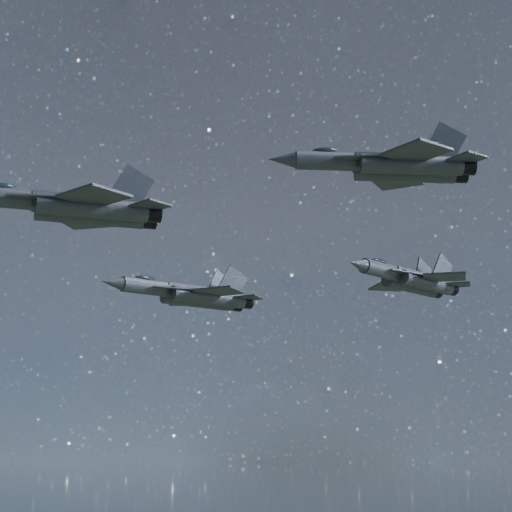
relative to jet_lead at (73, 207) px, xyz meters
name	(u,v)px	position (x,y,z in m)	size (l,w,h in m)	color
jet_lead	(73,207)	(0.00, 0.00, 0.00)	(19.67, 13.82, 4.97)	#31353E
jet_left	(192,295)	(17.31, 19.63, -2.86)	(19.39, 13.32, 4.87)	#31353E
jet_right	(391,165)	(18.83, -20.79, -0.54)	(15.43, 10.37, 3.90)	#31353E
jet_slot	(411,280)	(37.83, 6.42, -2.02)	(17.86, 11.81, 4.56)	#31353E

